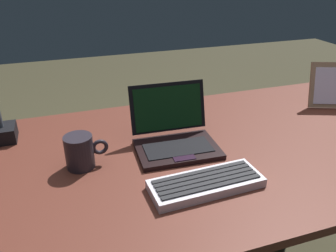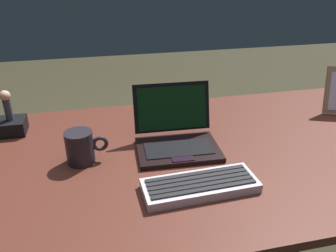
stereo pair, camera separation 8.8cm
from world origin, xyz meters
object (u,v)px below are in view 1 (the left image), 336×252
(photo_frame, at_px, (330,86))
(coffee_mug, at_px, (80,152))
(external_keyboard, at_px, (206,183))
(figurine_stand, at_px, (1,134))
(laptop_front, at_px, (175,136))

(photo_frame, bearing_deg, coffee_mug, -172.10)
(external_keyboard, bearing_deg, photo_frame, 26.58)
(photo_frame, bearing_deg, external_keyboard, -153.42)
(coffee_mug, bearing_deg, external_keyboard, -34.67)
(figurine_stand, distance_m, coffee_mug, 0.34)
(external_keyboard, distance_m, photo_frame, 0.77)
(external_keyboard, xyz_separation_m, coffee_mug, (-0.30, 0.21, 0.04))
(figurine_stand, xyz_separation_m, coffee_mug, (0.23, -0.24, 0.02))
(laptop_front, height_order, photo_frame, laptop_front)
(external_keyboard, distance_m, figurine_stand, 0.70)
(laptop_front, bearing_deg, coffee_mug, -175.46)
(laptop_front, distance_m, coffee_mug, 0.29)
(laptop_front, height_order, figurine_stand, laptop_front)
(laptop_front, bearing_deg, figurine_stand, 157.40)
(figurine_stand, bearing_deg, external_keyboard, -40.15)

